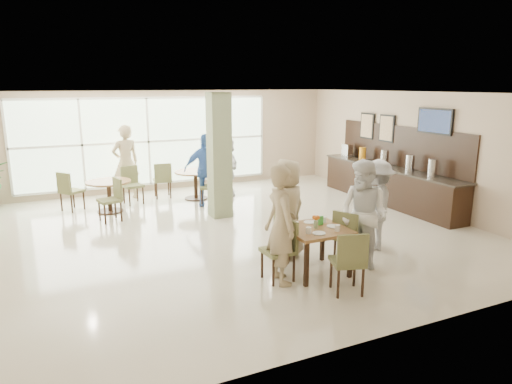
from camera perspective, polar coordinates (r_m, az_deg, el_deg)
name	(u,v)px	position (r m, az deg, el deg)	size (l,w,h in m)	color
ground	(223,233)	(9.38, -4.20, -5.13)	(10.00, 10.00, 0.00)	beige
room_shell	(221,150)	(8.99, -4.38, 5.22)	(10.00, 10.00, 10.00)	white
window_bank	(149,142)	(13.16, -13.28, 6.14)	(7.00, 0.04, 7.00)	silver
column	(219,156)	(10.29, -4.61, 4.54)	(0.45, 0.45, 2.80)	#707E58
main_table	(316,234)	(7.32, 7.45, -5.18)	(0.94, 0.94, 0.75)	brown
round_table_left	(109,189)	(11.30, -17.92, 0.38)	(1.03, 1.03, 0.75)	brown
round_table_right	(196,178)	(12.09, -7.57, 1.78)	(1.08, 1.08, 0.75)	brown
chairs_main_table	(316,244)	(7.40, 7.52, -6.45)	(1.91, 2.18, 0.95)	brown
chairs_table_left	(105,192)	(11.38, -18.34, 0.01)	(2.02, 1.90, 0.95)	brown
chairs_table_right	(196,180)	(12.21, -7.48, 1.44)	(2.07, 1.85, 0.95)	brown
tabletop_clutter	(318,224)	(7.27, 7.73, -4.03)	(0.71, 0.75, 0.21)	white
buffet_counter	(389,182)	(12.04, 16.26, 1.23)	(0.64, 4.70, 1.95)	black
wall_tv	(435,121)	(11.19, 21.46, 8.24)	(0.06, 1.00, 0.58)	black
framed_art_a	(387,128)	(12.38, 16.03, 7.65)	(0.05, 0.55, 0.70)	black
framed_art_b	(367,126)	(12.99, 13.73, 8.03)	(0.05, 0.55, 0.70)	black
teen_left	(282,224)	(6.86, 3.26, -4.08)	(0.67, 0.44, 1.83)	tan
teen_far	(287,209)	(7.91, 3.86, -2.10)	(0.85, 0.46, 1.73)	tan
teen_right	(364,215)	(7.63, 13.30, -2.76)	(0.87, 0.68, 1.79)	white
teen_standing	(376,205)	(8.57, 14.83, -1.56)	(1.07, 0.62, 1.66)	#9B9B9D
adult_a	(206,170)	(11.35, -6.33, 2.76)	(1.05, 0.60, 1.80)	#3D69B8
adult_b	(226,166)	(12.38, -3.76, 3.28)	(1.51, 0.65, 1.62)	white
adult_standing	(126,162)	(12.39, -15.98, 3.58)	(0.71, 0.47, 1.96)	tan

